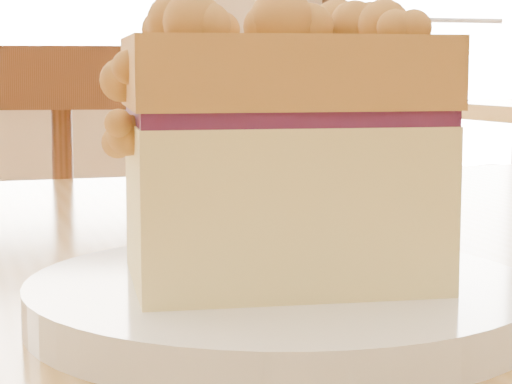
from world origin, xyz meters
TOP-DOWN VIEW (x-y plane):
  - plate at (0.17, 0.14)m, footprint 0.20×0.20m
  - cake_slice at (0.17, 0.14)m, footprint 0.14×0.10m

SIDE VIEW (x-z plane):
  - plate at x=0.17m, z-range 0.75..0.77m
  - cake_slice at x=0.17m, z-range 0.76..0.88m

